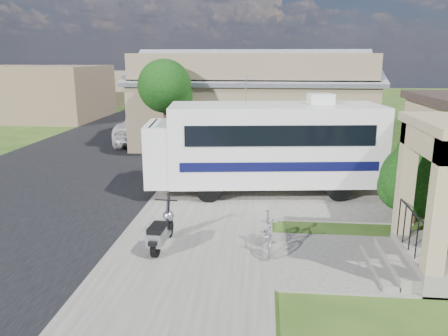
# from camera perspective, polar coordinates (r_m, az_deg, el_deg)

# --- Properties ---
(ground) EXTENTS (120.00, 120.00, 0.00)m
(ground) POSITION_cam_1_polar(r_m,az_deg,el_deg) (11.52, 1.32, -9.41)
(ground) COLOR #234212
(street_slab) EXTENTS (9.00, 80.00, 0.02)m
(street_slab) POSITION_cam_1_polar(r_m,az_deg,el_deg) (22.59, -16.10, 1.91)
(street_slab) COLOR black
(street_slab) RESTS_ON ground
(sidewalk_slab) EXTENTS (4.00, 80.00, 0.06)m
(sidewalk_slab) POSITION_cam_1_polar(r_m,az_deg,el_deg) (21.11, 0.57, 1.69)
(sidewalk_slab) COLOR #5C5A53
(sidewalk_slab) RESTS_ON ground
(driveway_slab) EXTENTS (7.00, 6.00, 0.05)m
(driveway_slab) POSITION_cam_1_polar(r_m,az_deg,el_deg) (15.74, 7.97, -2.88)
(driveway_slab) COLOR #5C5A53
(driveway_slab) RESTS_ON ground
(walk_slab) EXTENTS (4.00, 3.00, 0.05)m
(walk_slab) POSITION_cam_1_polar(r_m,az_deg,el_deg) (10.82, 17.31, -11.60)
(walk_slab) COLOR #5C5A53
(walk_slab) RESTS_ON ground
(warehouse) EXTENTS (12.50, 8.40, 5.04)m
(warehouse) POSITION_cam_1_polar(r_m,az_deg,el_deg) (24.65, 3.71, 8.09)
(warehouse) COLOR brown
(warehouse) RESTS_ON ground
(distant_bldg_far) EXTENTS (10.00, 8.00, 4.00)m
(distant_bldg_far) POSITION_cam_1_polar(r_m,az_deg,el_deg) (37.14, -23.44, 9.06)
(distant_bldg_far) COLOR brown
(distant_bldg_far) RESTS_ON ground
(distant_bldg_near) EXTENTS (8.00, 7.00, 3.20)m
(distant_bldg_near) POSITION_cam_1_polar(r_m,az_deg,el_deg) (47.32, -14.25, 10.17)
(distant_bldg_near) COLOR brown
(distant_bldg_near) RESTS_ON ground
(street_tree_a) EXTENTS (2.44, 2.40, 4.58)m
(street_tree_a) POSITION_cam_1_polar(r_m,az_deg,el_deg) (20.12, -7.45, 10.22)
(street_tree_a) COLOR black
(street_tree_a) RESTS_ON ground
(street_tree_b) EXTENTS (2.44, 2.40, 4.73)m
(street_tree_b) POSITION_cam_1_polar(r_m,az_deg,el_deg) (29.93, -3.18, 11.88)
(street_tree_b) COLOR black
(street_tree_b) RESTS_ON ground
(street_tree_c) EXTENTS (2.44, 2.40, 4.42)m
(street_tree_c) POSITION_cam_1_polar(r_m,az_deg,el_deg) (38.86, -1.17, 12.02)
(street_tree_c) COLOR black
(street_tree_c) RESTS_ON ground
(motorhome) EXTENTS (8.14, 3.41, 4.05)m
(motorhome) POSITION_cam_1_polar(r_m,az_deg,el_deg) (15.07, 5.48, 3.14)
(motorhome) COLOR silver
(motorhome) RESTS_ON ground
(shrub) EXTENTS (2.23, 2.13, 2.74)m
(shrub) POSITION_cam_1_polar(r_m,az_deg,el_deg) (13.47, 24.12, -0.87)
(shrub) COLOR black
(shrub) RESTS_ON ground
(scooter) EXTENTS (0.59, 1.68, 1.11)m
(scooter) POSITION_cam_1_polar(r_m,az_deg,el_deg) (10.86, -8.25, -8.27)
(scooter) COLOR black
(scooter) RESTS_ON ground
(bicycle) EXTENTS (0.55, 1.57, 0.93)m
(bicycle) POSITION_cam_1_polar(r_m,az_deg,el_deg) (10.76, 5.78, -8.59)
(bicycle) COLOR #95949B
(bicycle) RESTS_ON ground
(pickup_truck) EXTENTS (3.46, 6.46, 1.73)m
(pickup_truck) POSITION_cam_1_polar(r_m,az_deg,el_deg) (24.92, -9.83, 5.37)
(pickup_truck) COLOR silver
(pickup_truck) RESTS_ON ground
(van) EXTENTS (3.45, 6.96, 1.94)m
(van) POSITION_cam_1_polar(r_m,az_deg,el_deg) (31.09, -8.53, 7.36)
(van) COLOR silver
(van) RESTS_ON ground
(garden_hose) EXTENTS (0.43, 0.43, 0.19)m
(garden_hose) POSITION_cam_1_polar(r_m,az_deg,el_deg) (11.56, 20.87, -9.81)
(garden_hose) COLOR #136126
(garden_hose) RESTS_ON ground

